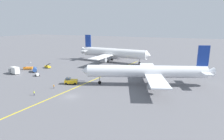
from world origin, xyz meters
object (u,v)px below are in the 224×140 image
Objects in this scene: airliner_at_gate_left at (113,53)px; gse_fuel_bowser_stubby at (35,69)px; gse_stair_truck_yellow at (28,68)px; ground_crew_marshaller_foreground at (34,93)px; airliner_being_pushed at (148,72)px; gse_gpu_cart_small at (37,74)px; gse_catering_truck_tall at (14,70)px; pushback_tug at (71,81)px; ground_crew_ramp_agent_by_cones at (54,86)px; gse_belt_loader_portside at (48,66)px.

gse_fuel_bowser_stubby is at bearing -124.36° from airliner_at_gate_left.
gse_stair_truck_yellow is 3.00× the size of ground_crew_marshaller_foreground.
airliner_being_pushed is at bearing -52.50° from airliner_at_gate_left.
airliner_at_gate_left is 49.89m from airliner_being_pushed.
airliner_at_gate_left is at bearing 66.21° from gse_gpu_cart_small.
gse_catering_truck_tall is 2.37× the size of gse_gpu_cart_small.
gse_stair_truck_yellow reaches higher than pushback_tug.
airliner_at_gate_left is 18.51× the size of gse_gpu_cart_small.
gse_fuel_bowser_stubby is 31.20m from ground_crew_ramp_agent_by_cones.
ground_crew_marshaller_foreground is at bearing -31.82° from gse_catering_truck_tall.
airliner_at_gate_left is 5.93× the size of pushback_tug.
airliner_at_gate_left is 9.87× the size of gse_fuel_bowser_stubby.
gse_catering_truck_tall reaches higher than ground_crew_ramp_agent_by_cones.
pushback_tug reaches higher than ground_crew_marshaller_foreground.
airliner_being_pushed is at bearing 6.46° from gse_catering_truck_tall.
airliner_at_gate_left reaches higher than pushback_tug.
gse_stair_truck_yellow reaches higher than ground_crew_ramp_agent_by_cones.
airliner_at_gate_left reaches higher than gse_gpu_cart_small.
gse_stair_truck_yellow is (-64.96, 2.27, -4.41)m from airliner_being_pushed.
pushback_tug reaches higher than gse_gpu_cart_small.
gse_catering_truck_tall is 9.59m from gse_stair_truck_yellow.
ground_crew_marshaller_foreground is (24.21, -25.94, -0.48)m from gse_fuel_bowser_stubby.
airliner_at_gate_left is 57.90m from gse_catering_truck_tall.
airliner_at_gate_left is at bearing 127.50° from airliner_being_pushed.
airliner_at_gate_left is at bearing 88.51° from ground_crew_ramp_agent_by_cones.
gse_catering_truck_tall is 3.78× the size of ground_crew_marshaller_foreground.
airliner_at_gate_left reaches higher than ground_crew_ramp_agent_by_cones.
gse_stair_truck_yellow is 38.74m from ground_crew_ramp_agent_by_cones.
pushback_tug is 1.66× the size of gse_stair_truck_yellow.
airliner_being_pushed reaches higher than gse_gpu_cart_small.
gse_stair_truck_yellow reaches higher than ground_crew_marshaller_foreground.
pushback_tug is 1.62× the size of gse_belt_loader_portside.
gse_belt_loader_portside is at bearing 114.27° from gse_gpu_cart_small.
ground_crew_marshaller_foreground is at bearing -141.83° from airliner_being_pushed.
ground_crew_ramp_agent_by_cones is (25.82, -17.51, -0.53)m from gse_fuel_bowser_stubby.
pushback_tug is 34.73m from gse_belt_loader_portside.
gse_gpu_cart_small is at bearing 148.50° from ground_crew_ramp_agent_by_cones.
ground_crew_ramp_agent_by_cones is (33.08, -20.15, -0.22)m from gse_stair_truck_yellow.
gse_stair_truck_yellow reaches higher than gse_catering_truck_tall.
gse_gpu_cart_small is (13.53, 0.88, -0.96)m from gse_catering_truck_tall.
pushback_tug is (1.16, -50.14, -4.51)m from airliner_at_gate_left.
airliner_being_pushed is 65.15m from gse_stair_truck_yellow.
gse_fuel_bowser_stubby is at bearing 139.54° from gse_gpu_cart_small.
gse_stair_truck_yellow is 1.88× the size of gse_gpu_cart_small.
ground_crew_marshaller_foreground is at bearing -49.27° from gse_gpu_cart_small.
gse_belt_loader_portside is at bearing 145.14° from pushback_tug.
airliner_at_gate_left is at bearing 55.64° from gse_fuel_bowser_stubby.
airliner_being_pushed is 51.25m from gse_gpu_cart_small.
gse_belt_loader_portside is (-27.33, -30.29, -4.92)m from airliner_at_gate_left.
gse_catering_truck_tall is 13.60m from gse_gpu_cart_small.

